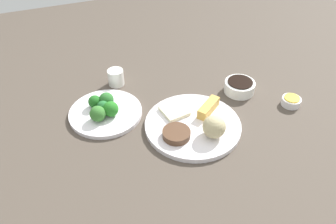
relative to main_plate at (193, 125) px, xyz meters
The scene contains 17 objects.
tabletop 0.05m from the main_plate, 26.59° to the left, with size 2.20×2.20×0.02m, color #493F36.
main_plate is the anchor object (origin of this frame).
rice_scoop 0.09m from the main_plate, 63.93° to the right, with size 0.07×0.07×0.07m, color tan.
spring_roll 0.08m from the main_plate, 26.07° to the left, with size 0.10×0.03×0.03m, color gold.
crab_rangoon_wonton 0.08m from the main_plate, 116.07° to the left, with size 0.07×0.08×0.01m, color beige.
stir_fry_heap 0.08m from the main_plate, 153.93° to the right, with size 0.08×0.08×0.02m, color #4D3221.
broccoli_plate 0.29m from the main_plate, 146.27° to the left, with size 0.23×0.23×0.01m, color white.
broccoli_floret_0 0.26m from the main_plate, 149.19° to the left, with size 0.05×0.05×0.05m, color #237220.
broccoli_floret_1 0.29m from the main_plate, 140.41° to the left, with size 0.05×0.05×0.05m, color #29662A.
broccoli_floret_2 0.33m from the main_plate, 143.72° to the left, with size 0.04×0.04×0.04m, color #1E601E.
broccoli_floret_3 0.29m from the main_plate, 146.88° to the left, with size 0.04×0.04×0.04m, color #22652E.
broccoli_floret_4 0.30m from the main_plate, 154.87° to the left, with size 0.05×0.05×0.05m, color #346F2B.
soy_sauce_bowl 0.25m from the main_plate, 25.30° to the left, with size 0.11×0.11×0.04m, color white.
soy_sauce_bowl_liquid 0.26m from the main_plate, 25.30° to the left, with size 0.09×0.09×0.00m, color black.
sauce_ramekin_hot_mustard 0.35m from the main_plate, ahead, with size 0.06×0.06×0.03m, color white.
sauce_ramekin_hot_mustard_liquid 0.35m from the main_plate, ahead, with size 0.05×0.05×0.00m, color yellow.
teacup 0.35m from the main_plate, 117.55° to the left, with size 0.06×0.06×0.06m, color white.
Camera 1 is at (-0.39, -0.69, 0.72)m, focal length 35.19 mm.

